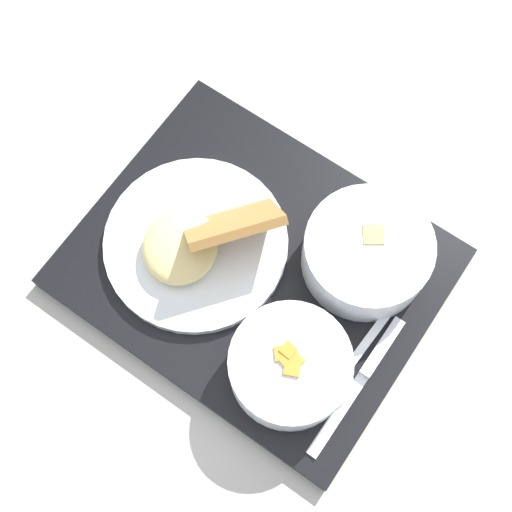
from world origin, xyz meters
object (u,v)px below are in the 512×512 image
object	(u,v)px
bowl_salad	(290,366)
glass_water	(128,504)
spoon	(347,369)
knife	(371,364)
plate_main	(197,241)
bowl_soup	(367,252)

from	to	relation	value
bowl_salad	glass_water	bearing A→B (deg)	73.01
spoon	glass_water	world-z (taller)	glass_water
spoon	knife	bearing A→B (deg)	139.22
bowl_salad	knife	world-z (taller)	bowl_salad
bowl_salad	spoon	size ratio (longest dim) A/B	0.76
bowl_salad	knife	bearing A→B (deg)	-143.18
knife	glass_water	size ratio (longest dim) A/B	1.42
knife	plate_main	bearing A→B (deg)	-90.45
plate_main	spoon	bearing A→B (deg)	171.61
glass_water	knife	bearing A→B (deg)	-117.56
bowl_soup	plate_main	world-z (taller)	plate_main
glass_water	spoon	bearing A→B (deg)	-115.67
bowl_salad	glass_water	world-z (taller)	glass_water
knife	bowl_soup	bearing A→B (deg)	-143.52
plate_main	knife	bearing A→B (deg)	176.82
plate_main	glass_water	xyz separation A→B (m)	(-0.10, 0.26, 0.02)
bowl_salad	plate_main	xyz separation A→B (m)	(0.16, -0.06, -0.02)
bowl_salad	bowl_soup	size ratio (longest dim) A/B	0.91
bowl_soup	glass_water	size ratio (longest dim) A/B	1.14
bowl_soup	plate_main	size ratio (longest dim) A/B	0.67
glass_water	plate_main	bearing A→B (deg)	-69.00
spoon	glass_water	distance (m)	0.25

